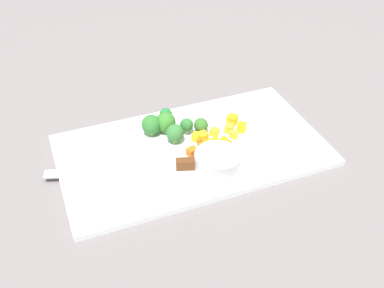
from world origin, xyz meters
The scene contains 26 objects.
ground_plane centered at (0.00, 0.00, 0.00)m, with size 4.00×4.00×0.00m, color slate.
cutting_board centered at (0.00, 0.00, 0.01)m, with size 0.54×0.30×0.01m, color white.
prep_bowl centered at (0.02, -0.08, 0.03)m, with size 0.09×0.09×0.03m, color #BBB7BA.
chef_knife centered at (-0.08, -0.04, 0.02)m, with size 0.32×0.12×0.02m.
carrot_dice_0 centered at (0.02, -0.01, 0.02)m, with size 0.01×0.01×0.01m, color orange.
carrot_dice_1 centered at (0.03, 0.00, 0.02)m, with size 0.01×0.01×0.01m, color orange.
carrot_dice_2 centered at (-0.01, -0.02, 0.02)m, with size 0.02×0.02×0.02m, color orange.
carrot_dice_3 centered at (0.04, -0.01, 0.02)m, with size 0.01×0.01×0.01m, color orange.
carrot_dice_4 centered at (0.06, -0.03, 0.02)m, with size 0.02×0.02×0.02m, color orange.
carrot_dice_5 centered at (0.07, -0.02, 0.02)m, with size 0.01×0.01×0.01m, color orange.
carrot_dice_6 centered at (0.02, 0.01, 0.02)m, with size 0.01×0.01×0.01m, color orange.
pepper_dice_0 centered at (0.05, -0.01, 0.02)m, with size 0.02×0.02×0.02m, color yellow.
pepper_dice_1 centered at (0.10, 0.00, 0.02)m, with size 0.01×0.02×0.02m, color yellow.
pepper_dice_2 centered at (0.06, 0.02, 0.02)m, with size 0.02×0.02×0.01m, color yellow.
pepper_dice_3 centered at (0.03, 0.02, 0.02)m, with size 0.02×0.02×0.02m, color yellow.
pepper_dice_4 centered at (0.07, -0.01, 0.02)m, with size 0.01×0.01×0.01m, color yellow.
pepper_dice_5 centered at (0.12, 0.02, 0.02)m, with size 0.02×0.02×0.02m, color yellow.
pepper_dice_6 centered at (0.09, 0.02, 0.02)m, with size 0.02×0.02×0.02m, color yellow.
pepper_dice_7 centered at (0.02, 0.02, 0.02)m, with size 0.02×0.02×0.02m, color yellow.
pepper_dice_8 centered at (0.11, 0.05, 0.02)m, with size 0.02×0.02×0.02m, color yellow.
broccoli_floret_0 centered at (-0.03, 0.07, 0.04)m, with size 0.04×0.04×0.05m.
broccoli_floret_1 centered at (-0.06, 0.07, 0.04)m, with size 0.04×0.04×0.05m.
broccoli_floret_2 centered at (0.01, 0.05, 0.03)m, with size 0.03×0.03×0.04m.
broccoli_floret_3 centered at (-0.03, 0.03, 0.04)m, with size 0.04×0.04×0.04m.
broccoli_floret_4 centered at (-0.02, 0.10, 0.03)m, with size 0.03×0.03×0.04m.
broccoli_floret_5 centered at (0.04, 0.04, 0.03)m, with size 0.03×0.03×0.04m.
Camera 1 is at (-0.27, -0.69, 0.61)m, focal length 42.99 mm.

